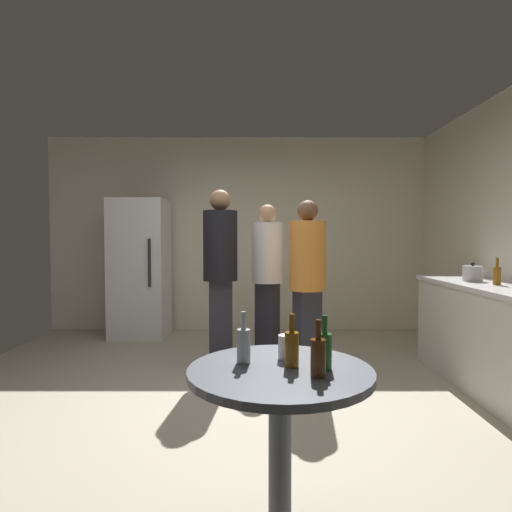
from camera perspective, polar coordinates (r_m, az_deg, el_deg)
The scene contains 15 objects.
ground_plane at distance 3.61m, azimuth -4.19°, elevation -19.44°, with size 5.20×5.20×0.10m, color #B2A893.
wall_back at distance 5.98m, azimuth -2.41°, elevation 2.96°, with size 5.32×0.06×2.70m, color silver.
refrigerator at distance 5.76m, azimuth -15.43°, elevation -1.59°, with size 0.70×0.68×1.80m.
kitchen_counter at distance 4.24m, azimuth 29.00°, elevation -9.32°, with size 0.64×1.72×0.90m.
kettle at distance 4.34m, azimuth 27.21°, elevation -2.10°, with size 0.24×0.17×0.18m.
beer_bottle_on_counter at distance 4.10m, azimuth 29.75°, elevation -2.23°, with size 0.06×0.06×0.23m.
foreground_table at distance 1.91m, azimuth 3.24°, elevation -17.90°, with size 0.80×0.80×0.73m.
beer_bottle_amber at distance 1.88m, azimuth 4.81°, elevation -12.21°, with size 0.06×0.06×0.23m.
beer_bottle_brown at distance 1.77m, azimuth 8.36°, elevation -13.19°, with size 0.06×0.06×0.23m.
beer_bottle_green at distance 1.87m, azimuth 9.21°, elevation -12.32°, with size 0.06×0.06×0.23m.
beer_bottle_clear at distance 1.93m, azimuth -1.73°, elevation -11.82°, with size 0.06×0.06×0.23m.
plastic_cup_white at distance 2.00m, azimuth 4.14°, elevation -12.15°, with size 0.08×0.08×0.11m, color white.
person_in_orange_shirt at distance 3.94m, azimuth 6.91°, elevation -2.45°, with size 0.45×0.45×1.64m.
person_in_white_shirt at distance 4.54m, azimuth 1.51°, elevation -1.71°, with size 0.46×0.46×1.65m.
person_in_black_shirt at distance 4.20m, azimuth -4.88°, elevation -1.02°, with size 0.39×0.39×1.77m.
Camera 1 is at (0.25, -3.34, 1.29)m, focal length 29.59 mm.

